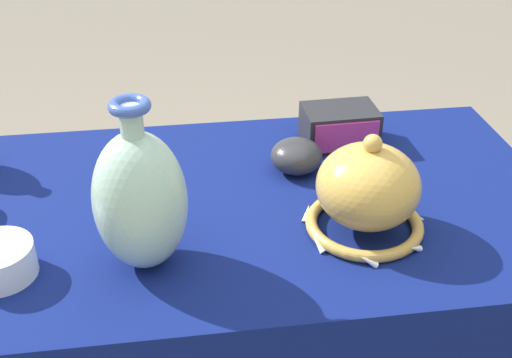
% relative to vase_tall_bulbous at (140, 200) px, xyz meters
% --- Properties ---
extents(display_table, '(1.35, 0.71, 0.78)m').
position_rel_vase_tall_bulbous_xyz_m(display_table, '(0.15, 0.15, -0.21)').
color(display_table, brown).
rests_on(display_table, ground_plane).
extents(vase_tall_bulbous, '(0.16, 0.16, 0.31)m').
position_rel_vase_tall_bulbous_xyz_m(vase_tall_bulbous, '(0.00, 0.00, 0.00)').
color(vase_tall_bulbous, '#A8CCB7').
rests_on(vase_tall_bulbous, display_table).
extents(vase_dome_bell, '(0.23, 0.23, 0.20)m').
position_rel_vase_tall_bulbous_xyz_m(vase_dome_bell, '(0.40, 0.04, -0.05)').
color(vase_dome_bell, gold).
rests_on(vase_dome_bell, display_table).
extents(mosaic_tile_box, '(0.17, 0.12, 0.08)m').
position_rel_vase_tall_bulbous_xyz_m(mosaic_tile_box, '(0.44, 0.38, -0.09)').
color(mosaic_tile_box, '#232328').
rests_on(mosaic_tile_box, display_table).
extents(bowl_shallow_charcoal, '(0.11, 0.11, 0.07)m').
position_rel_vase_tall_bulbous_xyz_m(bowl_shallow_charcoal, '(0.31, 0.27, -0.09)').
color(bowl_shallow_charcoal, '#2D2D33').
rests_on(bowl_shallow_charcoal, display_table).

